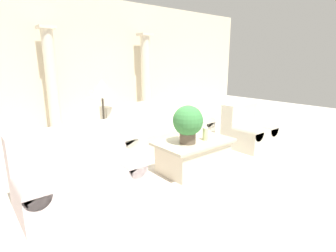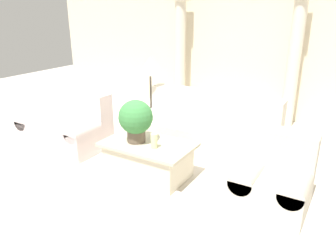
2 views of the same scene
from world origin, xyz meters
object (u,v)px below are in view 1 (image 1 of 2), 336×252
at_px(coffee_table, 194,155).
at_px(armchair, 247,130).
at_px(loveseat, 78,173).
at_px(floor_lamp, 102,92).
at_px(sofa_long, 160,130).
at_px(potted_plant, 188,122).

xyz_separation_m(coffee_table, armchair, (1.67, 0.16, 0.10)).
height_order(loveseat, floor_lamp, floor_lamp).
bearing_deg(armchair, coffee_table, -174.61).
bearing_deg(armchair, sofa_long, 139.88).
height_order(loveseat, armchair, loveseat).
bearing_deg(coffee_table, potted_plant, -169.70).
height_order(sofa_long, floor_lamp, floor_lamp).
bearing_deg(floor_lamp, loveseat, -128.38).
height_order(sofa_long, loveseat, same).
relative_size(sofa_long, loveseat, 1.58).
height_order(coffee_table, armchair, armchair).
bearing_deg(coffee_table, armchair, 5.39).
bearing_deg(floor_lamp, sofa_long, -4.64).
distance_m(coffee_table, potted_plant, 0.59).
bearing_deg(loveseat, armchair, -1.04).
relative_size(sofa_long, coffee_table, 1.85).
relative_size(coffee_table, floor_lamp, 0.87).
distance_m(potted_plant, floor_lamp, 1.63).
height_order(potted_plant, armchair, potted_plant).
height_order(potted_plant, floor_lamp, floor_lamp).
bearing_deg(loveseat, sofa_long, 26.99).
distance_m(sofa_long, potted_plant, 1.49).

